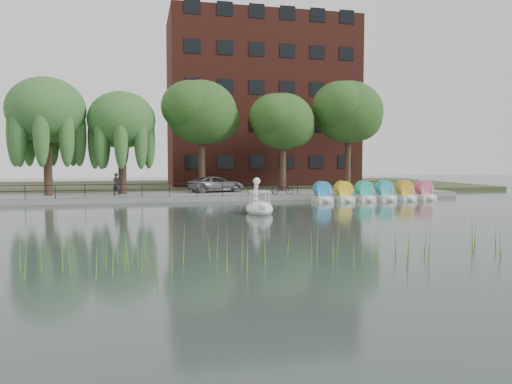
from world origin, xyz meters
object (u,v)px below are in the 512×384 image
object	(u,v)px
bicycle	(282,188)
swan_boat	(259,206)
pedestrian	(116,182)
minivan	(217,183)

from	to	relation	value
bicycle	swan_boat	xyz separation A→B (m)	(-4.06, -9.21, -0.44)
bicycle	swan_boat	world-z (taller)	swan_boat
pedestrian	swan_boat	xyz separation A→B (m)	(8.67, -11.31, -0.93)
pedestrian	swan_boat	distance (m)	14.28
bicycle	pedestrian	world-z (taller)	pedestrian
bicycle	pedestrian	xyz separation A→B (m)	(-12.73, 2.10, 0.49)
minivan	bicycle	xyz separation A→B (m)	(4.64, -3.93, -0.25)
bicycle	pedestrian	distance (m)	12.91
pedestrian	swan_boat	size ratio (longest dim) A/B	0.76
swan_boat	pedestrian	bearing A→B (deg)	129.26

